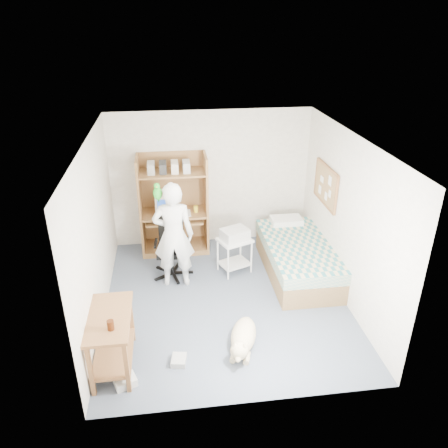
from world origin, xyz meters
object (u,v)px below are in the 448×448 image
at_px(computer_hutch, 174,208).
at_px(dog, 243,338).
at_px(bed, 297,258).
at_px(side_desk, 111,334).
at_px(printer_cart, 235,250).
at_px(person, 174,235).
at_px(office_chair, 172,254).

height_order(computer_hutch, dog, computer_hutch).
height_order(bed, side_desk, side_desk).
bearing_deg(printer_cart, side_desk, -154.57).
distance_m(computer_hutch, person, 1.18).
distance_m(side_desk, office_chair, 2.21).
bearing_deg(office_chair, dog, -62.39).
bearing_deg(bed, side_desk, -147.50).
bearing_deg(printer_cart, person, 170.99).
xyz_separation_m(computer_hutch, printer_cart, (0.96, -0.94, -0.41)).
height_order(computer_hutch, bed, computer_hutch).
xyz_separation_m(computer_hutch, dog, (0.78, -2.83, -0.66)).
bearing_deg(computer_hutch, printer_cart, -44.30).
relative_size(computer_hutch, dog, 1.84).
distance_m(computer_hutch, bed, 2.35).
distance_m(person, dog, 1.98).
distance_m(side_desk, dog, 1.67).
height_order(bed, printer_cart, bed).
distance_m(bed, office_chair, 2.10).
height_order(bed, office_chair, office_chair).
bearing_deg(office_chair, side_desk, -106.56).
bearing_deg(side_desk, bed, 32.50).
bearing_deg(office_chair, bed, -3.09).
bearing_deg(bed, dog, -125.38).
xyz_separation_m(side_desk, office_chair, (0.77, 2.07, -0.12)).
distance_m(side_desk, printer_cart, 2.70).
xyz_separation_m(bed, dog, (-1.22, -1.71, -0.12)).
bearing_deg(office_chair, person, -77.63).
height_order(dog, printer_cart, printer_cart).
relative_size(bed, person, 1.16).
xyz_separation_m(bed, person, (-2.04, -0.05, 0.58)).
distance_m(bed, printer_cart, 1.06).
height_order(side_desk, person, person).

